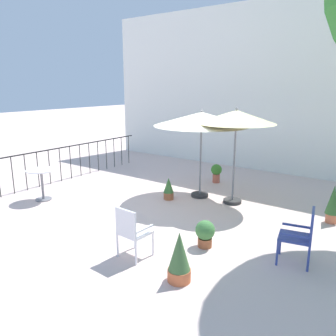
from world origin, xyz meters
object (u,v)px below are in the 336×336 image
at_px(patio_umbrella_0, 236,118).
at_px(cafe_table_0, 42,179).
at_px(potted_plant_1, 205,233).
at_px(potted_plant_4, 216,172).
at_px(patio_chair_1, 301,234).
at_px(potted_plant_3, 179,258).
at_px(potted_plant_2, 169,189).
at_px(patio_umbrella_1, 201,120).
at_px(patio_chair_0, 131,229).
at_px(potted_plant_0, 333,203).

height_order(patio_umbrella_0, cafe_table_0, patio_umbrella_0).
bearing_deg(potted_plant_1, potted_plant_4, 115.45).
xyz_separation_m(cafe_table_0, patio_chair_1, (6.05, 0.56, -0.02)).
relative_size(cafe_table_0, patio_chair_1, 0.84).
bearing_deg(potted_plant_1, potted_plant_3, -78.37).
bearing_deg(potted_plant_2, potted_plant_3, -51.61).
bearing_deg(potted_plant_1, cafe_table_0, -177.73).
bearing_deg(patio_umbrella_1, patio_chair_0, -77.92).
xyz_separation_m(potted_plant_0, potted_plant_4, (-3.37, 1.26, -0.12)).
height_order(patio_umbrella_1, cafe_table_0, patio_umbrella_1).
relative_size(potted_plant_1, potted_plant_2, 0.87).
distance_m(potted_plant_0, potted_plant_3, 3.89).
bearing_deg(potted_plant_2, patio_umbrella_1, 51.63).
xyz_separation_m(patio_chair_1, potted_plant_3, (-1.28, -1.54, -0.15)).
height_order(potted_plant_0, potted_plant_2, potted_plant_0).
xyz_separation_m(patio_umbrella_0, cafe_table_0, (-3.92, -2.58, -1.51)).
height_order(patio_chair_0, potted_plant_3, patio_chair_0).
xyz_separation_m(patio_umbrella_1, potted_plant_1, (1.51, -2.35, -1.71)).
xyz_separation_m(patio_umbrella_0, patio_umbrella_1, (-0.89, -0.05, -0.08)).
bearing_deg(potted_plant_3, patio_chair_1, 50.26).
bearing_deg(potted_plant_1, potted_plant_0, 57.48).
bearing_deg(cafe_table_0, potted_plant_2, 36.80).
bearing_deg(patio_chair_0, potted_plant_4, 101.80).
distance_m(potted_plant_1, potted_plant_3, 1.19).
xyz_separation_m(cafe_table_0, patio_chair_0, (3.76, -0.88, -0.04)).
bearing_deg(patio_umbrella_0, potted_plant_2, -153.37).
bearing_deg(potted_plant_2, potted_plant_4, 83.20).
relative_size(patio_chair_0, potted_plant_1, 1.81).
bearing_deg(patio_umbrella_0, patio_chair_0, -92.67).
height_order(patio_umbrella_1, potted_plant_4, patio_umbrella_1).
bearing_deg(potted_plant_2, cafe_table_0, -143.20).
distance_m(patio_chair_0, patio_chair_1, 2.71).
distance_m(cafe_table_0, potted_plant_2, 3.14).
height_order(potted_plant_2, potted_plant_3, potted_plant_3).
xyz_separation_m(patio_umbrella_0, patio_chair_0, (-0.16, -3.46, -1.55)).
distance_m(patio_umbrella_1, potted_plant_2, 1.88).
bearing_deg(potted_plant_0, patio_umbrella_0, -177.75).
bearing_deg(patio_chair_1, patio_umbrella_1, 146.90).
bearing_deg(potted_plant_4, potted_plant_2, -96.80).
relative_size(potted_plant_1, potted_plant_4, 0.89).
bearing_deg(patio_umbrella_1, patio_umbrella_0, 3.36).
bearing_deg(potted_plant_3, potted_plant_2, 128.39).
bearing_deg(potted_plant_2, patio_umbrella_0, 26.63).
height_order(patio_umbrella_1, potted_plant_3, patio_umbrella_1).
relative_size(patio_umbrella_1, patio_chair_1, 2.53).
bearing_deg(patio_chair_0, patio_chair_1, 31.97).
xyz_separation_m(patio_umbrella_0, potted_plant_4, (-1.16, 1.34, -1.73)).
bearing_deg(cafe_table_0, potted_plant_1, 2.27).
distance_m(potted_plant_0, potted_plant_4, 3.60).
relative_size(patio_umbrella_1, patio_chair_0, 2.67).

